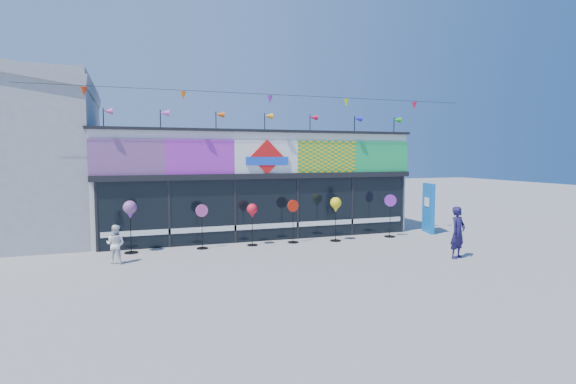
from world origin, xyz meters
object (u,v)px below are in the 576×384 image
spinner_1 (202,225)px  blue_sign (428,208)px  spinner_4 (336,206)px  spinner_0 (130,211)px  spinner_3 (293,220)px  adult_man (458,232)px  child (115,244)px  spinner_2 (252,212)px  spinner_5 (390,215)px

spinner_1 → blue_sign: bearing=0.9°
spinner_1 → spinner_4: 4.88m
spinner_0 → spinner_3: (5.54, -0.11, -0.54)m
adult_man → child: adult_man is taller
blue_sign → spinner_1: (-9.21, -0.14, -0.21)m
spinner_2 → spinner_5: bearing=-1.7°
blue_sign → adult_man: size_ratio=1.26×
spinner_1 → adult_man: adult_man is taller
spinner_0 → spinner_3: spinner_0 is taller
spinner_2 → adult_man: size_ratio=0.93×
adult_man → child: (-9.89, 2.79, -0.23)m
blue_sign → spinner_2: blue_sign is taller
spinner_0 → spinner_5: bearing=-1.7°
adult_man → blue_sign: bearing=45.1°
blue_sign → spinner_5: 2.05m
spinner_4 → adult_man: bearing=-58.1°
spinner_2 → spinner_5: 5.47m
spinner_1 → spinner_4: bearing=-3.1°
spinner_0 → spinner_4: bearing=-2.7°
blue_sign → adult_man: (-2.03, -4.17, -0.22)m
spinner_1 → spinner_5: spinner_5 is taller
spinner_3 → child: size_ratio=1.37×
spinner_5 → child: spinner_5 is taller
spinner_0 → spinner_1: (2.28, -0.07, -0.57)m
spinner_4 → spinner_2: bearing=175.8°
spinner_0 → adult_man: bearing=-23.4°
adult_man → child: size_ratio=1.40×
child → spinner_3: bearing=-144.0°
spinner_5 → spinner_0: bearing=178.3°
blue_sign → spinner_0: size_ratio=1.18×
spinner_2 → spinner_4: bearing=-4.2°
blue_sign → spinner_3: (-5.95, -0.18, -0.19)m
spinner_1 → spinner_2: (1.74, -0.04, 0.38)m
spinner_2 → child: (-4.44, -1.19, -0.61)m
blue_sign → spinner_1: blue_sign is taller
blue_sign → adult_man: 4.64m
spinner_4 → spinner_1: bearing=176.9°
spinner_0 → spinner_1: size_ratio=1.13×
spinner_3 → spinner_1: bearing=179.3°
spinner_2 → spinner_4: 3.12m
spinner_0 → spinner_1: 2.35m
spinner_4 → spinner_5: size_ratio=0.98×
spinner_2 → child: spinner_2 is taller
spinner_5 → child: bearing=-174.1°
spinner_3 → adult_man: bearing=-45.4°
spinner_0 → adult_man: (9.46, -4.09, -0.57)m
spinner_1 → spinner_4: spinner_4 is taller
blue_sign → spinner_4: (-4.37, -0.41, 0.29)m
spinner_2 → child: bearing=-165.0°
blue_sign → spinner_5: blue_sign is taller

